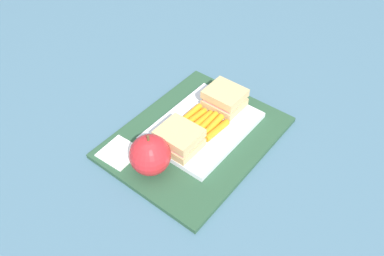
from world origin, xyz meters
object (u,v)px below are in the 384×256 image
Objects in this scene: carrot_sticks_bundle at (203,123)px; food_tray at (203,127)px; paper_napkin at (119,152)px; sandwich_half_left at (225,98)px; sandwich_half_right at (179,139)px; apple at (150,155)px.

food_tray is at bearing 109.14° from carrot_sticks_bundle.
food_tray is at bearing 150.45° from paper_napkin.
sandwich_half_left is at bearing 159.14° from paper_napkin.
sandwich_half_right is at bearing 0.00° from sandwich_half_left.
apple is at bearing -4.65° from food_tray.
apple reaches higher than carrot_sticks_bundle.
carrot_sticks_bundle is 0.97× the size of apple.
carrot_sticks_bundle is 0.15m from apple.
apple is (0.23, -0.01, 0.01)m from sandwich_half_left.
apple is at bearing 97.81° from paper_napkin.
sandwich_half_right is 0.07m from apple.
carrot_sticks_bundle is at bearing -0.27° from sandwich_half_left.
sandwich_half_left is 0.88× the size of apple.
carrot_sticks_bundle is (0.00, -0.00, 0.01)m from food_tray.
food_tray is 0.15m from apple.
sandwich_half_right is 0.91× the size of carrot_sticks_bundle.
sandwich_half_left is at bearing 180.00° from sandwich_half_right.
sandwich_half_left is 0.91× the size of carrot_sticks_bundle.
sandwich_half_left reaches higher than carrot_sticks_bundle.
paper_napkin is (0.16, -0.09, -0.00)m from food_tray.
food_tray reaches higher than paper_napkin.
paper_napkin is at bearing -29.47° from carrot_sticks_bundle.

